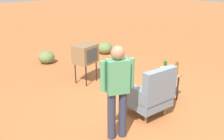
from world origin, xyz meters
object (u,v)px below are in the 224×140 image
object	(u,v)px
armchair	(151,93)
side_table	(164,78)
person_standing	(117,88)
bottle_tall_amber	(177,68)
bottle_wine_green	(165,68)
flower_vase	(163,71)
tv_on_stand	(85,54)

from	to	relation	value
armchair	side_table	world-z (taller)	armchair
person_standing	bottle_tall_amber	bearing A→B (deg)	-177.24
bottle_wine_green	flower_vase	bearing A→B (deg)	19.47
armchair	bottle_tall_amber	size ratio (longest dim) A/B	3.53
side_table	flower_vase	distance (m)	0.30
side_table	bottle_tall_amber	xyz separation A→B (m)	(-0.20, 0.16, 0.24)
tv_on_stand	bottle_wine_green	distance (m)	2.13
side_table	flower_vase	xyz separation A→B (m)	(0.18, 0.05, 0.24)
armchair	bottle_wine_green	xyz separation A→B (m)	(-0.80, -0.23, 0.27)
tv_on_stand	flower_vase	distance (m)	2.15
side_table	person_standing	bearing A→B (deg)	8.33
armchair	bottle_wine_green	size ratio (longest dim) A/B	3.31
person_standing	bottle_tall_amber	xyz separation A→B (m)	(-1.97, -0.10, -0.18)
side_table	tv_on_stand	bearing A→B (deg)	-73.27
armchair	bottle_tall_amber	bearing A→B (deg)	-176.74
side_table	bottle_wine_green	world-z (taller)	bottle_wine_green
bottle_wine_green	side_table	bearing A→B (deg)	107.92
tv_on_stand	bottle_wine_green	world-z (taller)	tv_on_stand
bottle_tall_amber	flower_vase	world-z (taller)	bottle_tall_amber
armchair	bottle_wine_green	world-z (taller)	armchair
person_standing	flower_vase	world-z (taller)	person_standing
person_standing	tv_on_stand	bearing A→B (deg)	-116.61
flower_vase	armchair	bearing A→B (deg)	15.00
armchair	bottle_tall_amber	world-z (taller)	armchair
bottle_wine_green	bottle_tall_amber	xyz separation A→B (m)	(-0.20, 0.17, -0.01)
side_table	tv_on_stand	distance (m)	2.15
tv_on_stand	person_standing	distance (m)	2.59
tv_on_stand	bottle_tall_amber	size ratio (longest dim) A/B	3.43
flower_vase	person_standing	bearing A→B (deg)	7.32
person_standing	side_table	bearing A→B (deg)	-171.67
bottle_tall_amber	flower_vase	distance (m)	0.40
bottle_wine_green	armchair	bearing A→B (deg)	16.01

